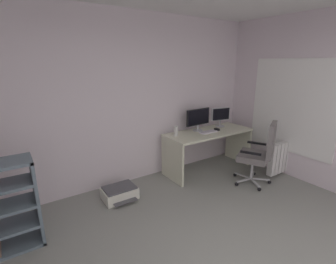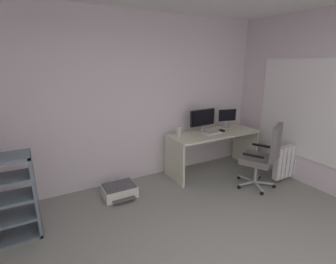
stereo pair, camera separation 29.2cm
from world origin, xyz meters
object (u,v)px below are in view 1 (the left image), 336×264
Objects in this scene: desk at (209,141)px; computer_mouse at (217,129)px; monitor_main at (198,118)px; desktop_speaker at (176,131)px; office_chair at (260,151)px; radiator at (282,157)px; monitor_secondary at (220,115)px; printer at (120,193)px; keyboard at (208,132)px.

computer_mouse reaches higher than desk.
monitor_main is 3.11× the size of desktop_speaker.
radiator is (0.64, -0.01, -0.23)m from office_chair.
desk is at bearing -8.89° from desktop_speaker.
desk is 4.21× the size of monitor_secondary.
desktop_speaker reaches higher than computer_mouse.
office_chair is (0.29, -0.89, 0.01)m from desk.
desk is 3.13× the size of monitor_main.
monitor_main reaches higher than computer_mouse.
monitor_secondary is (0.56, 0.00, -0.02)m from monitor_main.
radiator reaches higher than printer.
monitor_main is 5.29× the size of computer_mouse.
keyboard is at bearing -157.44° from monitor_secondary.
radiator is (2.73, -0.84, 0.24)m from printer.
keyboard is at bearing -14.41° from desktop_speaker.
desktop_speaker is 1.40m from office_chair.
radiator is (0.51, -1.05, -0.63)m from monitor_secondary.
printer is (-1.96, -0.03, -0.67)m from computer_mouse.
desk is at bearing 178.26° from computer_mouse.
office_chair is at bearing -67.54° from monitor_main.
desk is at bearing -47.49° from monitor_main.
keyboard is 0.49× the size of radiator.
keyboard is 0.23m from computer_mouse.
desktop_speaker is 1.36m from printer.
printer is at bearing -172.69° from monitor_main.
desk is at bearing 136.08° from radiator.
keyboard is 0.70× the size of printer.
keyboard is at bearing 139.56° from radiator.
office_chair is (0.43, -1.04, -0.41)m from monitor_main.
desktop_speaker reaches higher than keyboard.
desk is at bearing 1.93° from printer.
computer_mouse is 2.07m from printer.
printer is at bearing 162.88° from radiator.
radiator is at bearing -17.12° from printer.
monitor_main is 0.50× the size of office_chair.
monitor_secondary is 3.93× the size of computer_mouse.
monitor_secondary is 0.81× the size of printer.
computer_mouse is 0.21× the size of printer.
monitor_secondary is at bearing 115.85° from radiator.
desk reaches higher than radiator.
office_chair reaches higher than keyboard.
monitor_secondary is at bearing 5.47° from printer.
monitor_main is 1.56× the size of keyboard.
radiator is (1.00, -0.85, -0.41)m from keyboard.
desk is 0.73m from desktop_speaker.
monitor_secondary is 1.33m from radiator.
desk is 0.27m from computer_mouse.
monitor_secondary is at bearing 2.51° from desktop_speaker.
monitor_main is 1.35× the size of monitor_secondary.
desktop_speaker is 0.24× the size of radiator.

